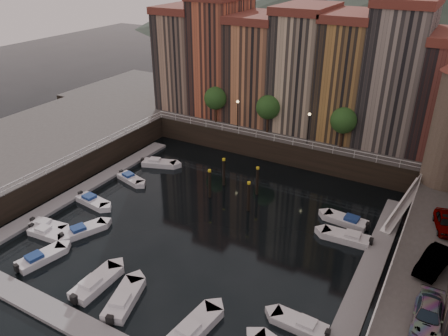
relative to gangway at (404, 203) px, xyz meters
The scene contains 29 objects.
ground 19.90m from the gangway, 149.68° to the right, with size 200.00×200.00×0.00m, color black.
quay_far 23.42m from the gangway, 136.90° to the left, with size 80.00×20.00×3.00m, color black.
quay_left 46.67m from the gangway, 165.10° to the right, with size 20.00×36.00×3.00m, color black.
dock_left 35.11m from the gangway, 161.72° to the right, with size 2.00×28.00×0.35m, color gray.
dock_right 11.17m from the gangway, 94.68° to the right, with size 2.00×28.00×0.35m, color gray.
dock_near 32.01m from the gangway, 122.35° to the right, with size 30.00×2.00×0.35m, color gray.
mountains 101.35m from the gangway, 98.75° to the left, with size 145.00×100.00×18.00m.
far_terrace 21.31m from the gangway, 135.61° to the left, with size 48.70×10.30×17.50m.
promenade_trees 20.71m from the gangway, 156.02° to the left, with size 21.20×3.20×5.20m.
street_lamps 19.88m from the gangway, 158.31° to the left, with size 10.36×0.36×4.18m.
railings 17.95m from the gangway, 163.35° to the right, with size 36.08×34.04×0.52m.
gangway is the anchor object (origin of this frame).
mooring_pilings 17.85m from the gangway, 165.90° to the right, with size 5.43×4.01×3.78m.
boat_left_0 35.81m from the gangway, 145.76° to the right, with size 4.36×1.88×0.99m.
boat_left_1 36.15m from the gangway, 147.85° to the right, with size 4.18×1.99×0.94m.
boat_left_2 33.06m from the gangway, 155.87° to the right, with size 4.49×2.11×1.01m.
boat_left_3 30.92m from the gangway, 166.33° to the right, with size 4.21×2.42×0.94m.
boat_left_4 29.73m from the gangway, behind, with size 4.67×2.99×1.05m.
boat_right_1 19.41m from the gangway, 101.62° to the right, with size 4.39×1.74×1.00m.
boat_right_3 7.69m from the gangway, 120.93° to the right, with size 4.78×1.96×1.09m.
boat_right_4 6.10m from the gangway, 142.72° to the right, with size 4.63×2.02×1.05m.
boat_near_0 35.60m from the gangway, 139.43° to the right, with size 2.51×4.63×1.04m.
boat_near_1 30.79m from the gangway, 131.21° to the right, with size 1.87×5.03×1.15m.
boat_near_2 29.01m from the gangway, 125.81° to the right, with size 3.07×5.10×1.14m.
boat_near_3 25.54m from the gangway, 114.49° to the right, with size 2.38×5.18×1.17m.
car_a 6.56m from the gangway, 51.22° to the right, with size 1.63×4.05×1.38m, color gray.
car_b 11.96m from the gangway, 71.97° to the right, with size 1.55×4.43×1.46m, color gray.
car_c 17.86m from the gangway, 77.06° to the right, with size 1.82×4.47×1.30m, color gray.
boat_extra_380 32.42m from the gangway, 146.11° to the right, with size 3.12×4.47×1.02m.
Camera 1 is at (19.88, -32.28, 25.11)m, focal length 35.00 mm.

